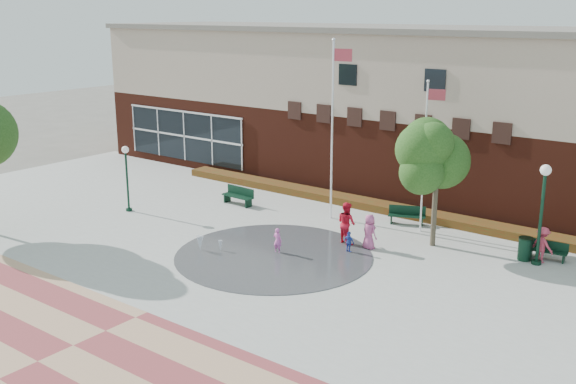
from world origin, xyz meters
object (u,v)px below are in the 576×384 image
Objects in this scene: flagpole_left at (333,121)px; flagpole_right at (425,149)px; trash_can at (525,249)px; bench_left at (238,199)px; child_splash at (278,241)px.

flagpole_left is 1.24× the size of flagpole_right.
bench_left is at bearing -176.03° from trash_can.
flagpole_right reaches higher than bench_left.
flagpole_right is 8.08m from child_splash.
flagpole_left is 7.90× the size of child_splash.
trash_can is (5.14, -0.83, -3.47)m from flagpole_right.
child_splash is (-3.58, -6.39, -3.41)m from flagpole_right.
flagpole_right is at bearing 170.87° from trash_can.
flagpole_left is 4.68m from flagpole_right.
trash_can is (14.99, 1.04, 0.20)m from bench_left.
flagpole_right is 7.13× the size of trash_can.
bench_left is 15.03m from trash_can.
trash_can is 10.35m from child_splash.
flagpole_left is 8.86× the size of trash_can.
trash_can is at bearing -22.86° from flagpole_right.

